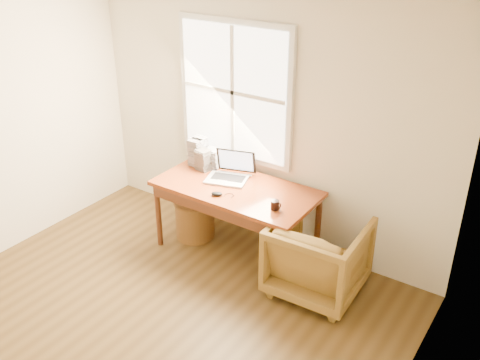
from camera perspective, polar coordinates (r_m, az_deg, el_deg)
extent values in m
cube|color=brown|center=(4.56, -13.95, -18.06)|extent=(4.00, 4.50, 0.02)
cube|color=white|center=(3.34, -19.02, 16.10)|extent=(4.00, 4.50, 0.02)
cube|color=beige|center=(5.33, 2.37, 6.42)|extent=(4.00, 0.02, 2.60)
cube|color=beige|center=(2.79, 13.31, -15.57)|extent=(0.02, 4.50, 2.60)
cube|color=silver|center=(5.38, -0.56, 9.43)|extent=(1.32, 0.05, 1.42)
cube|color=white|center=(5.35, -0.74, 9.35)|extent=(1.20, 0.02, 1.30)
cube|color=silver|center=(5.35, -0.80, 9.32)|extent=(0.04, 0.02, 1.30)
cube|color=silver|center=(5.35, -0.80, 9.32)|extent=(1.20, 0.02, 0.04)
cube|color=brown|center=(5.21, -0.42, -0.92)|extent=(1.60, 0.80, 0.04)
imported|color=olive|center=(4.91, 8.35, -8.07)|extent=(0.82, 0.84, 0.73)
cylinder|color=brown|center=(5.75, -4.82, -4.16)|extent=(0.52, 0.52, 0.41)
ellipsoid|color=black|center=(5.04, -2.49, -1.48)|extent=(0.13, 0.10, 0.04)
cylinder|color=black|center=(4.81, 3.74, -2.67)|extent=(0.10, 0.10, 0.09)
cube|color=silver|center=(5.67, -4.34, 3.22)|extent=(0.15, 0.13, 0.29)
cube|color=#26252A|center=(5.52, -3.95, 2.14)|extent=(0.16, 0.14, 0.22)
cube|color=#A4A5B2|center=(5.61, -4.75, 2.94)|extent=(0.13, 0.11, 0.29)
cube|color=#B8BDC5|center=(5.58, -2.95, 2.35)|extent=(0.17, 0.15, 0.20)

